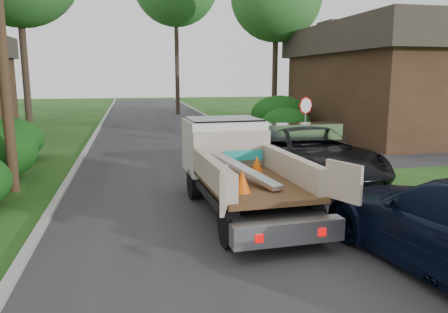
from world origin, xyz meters
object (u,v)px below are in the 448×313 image
object	(u,v)px
house_right	(401,79)
flatbed_truck	(234,160)
stop_sign	(305,113)
black_pickup	(307,153)

from	to	relation	value
house_right	flatbed_truck	xyz separation A→B (m)	(-12.51, -11.65, -1.97)
flatbed_truck	stop_sign	bearing A→B (deg)	51.91
stop_sign	black_pickup	world-z (taller)	stop_sign
flatbed_truck	black_pickup	distance (m)	3.65
stop_sign	house_right	world-z (taller)	house_right
stop_sign	black_pickup	distance (m)	4.92
house_right	flatbed_truck	size ratio (longest dim) A/B	2.21
stop_sign	black_pickup	xyz separation A→B (m)	(-1.78, -4.50, -0.89)
stop_sign	flatbed_truck	distance (m)	8.17
stop_sign	flatbed_truck	size ratio (longest dim) A/B	0.42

